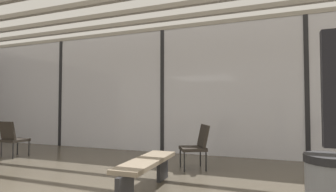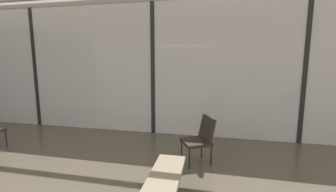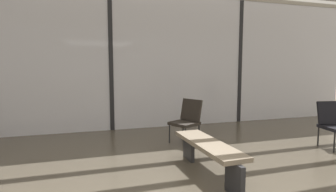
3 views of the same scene
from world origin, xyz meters
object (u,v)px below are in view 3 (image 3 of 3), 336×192
at_px(waiting_bench, 208,150).
at_px(lounge_chair_1, 187,118).
at_px(parked_airplane, 59,58).
at_px(lounge_chair_4, 334,122).

bearing_deg(waiting_bench, lounge_chair_1, -13.33).
height_order(lounge_chair_1, waiting_bench, lounge_chair_1).
distance_m(parked_airplane, lounge_chair_1, 8.53).
bearing_deg(parked_airplane, waiting_bench, -73.97).
height_order(lounge_chair_4, waiting_bench, lounge_chair_4).
xyz_separation_m(parked_airplane, lounge_chair_1, (3.04, -7.84, -1.45)).
distance_m(parked_airplane, waiting_bench, 9.98).
height_order(lounge_chair_1, lounge_chair_4, same).
bearing_deg(waiting_bench, lounge_chair_4, -82.64).
relative_size(lounge_chair_1, waiting_bench, 0.51).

